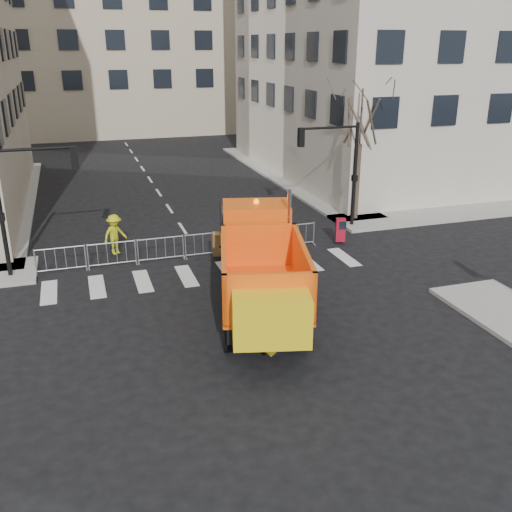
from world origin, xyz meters
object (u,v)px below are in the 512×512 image
object	(u,v)px
plow_truck	(261,265)
worker	(115,234)
cop_c	(275,234)
cop_a	(224,239)
cop_b	(268,244)
newspaper_box	(340,230)

from	to	relation	value
plow_truck	worker	xyz separation A→B (m)	(-4.37, 7.45, -0.77)
cop_c	worker	distance (m)	7.18
cop_a	cop_b	bearing A→B (deg)	119.23
plow_truck	newspaper_box	size ratio (longest dim) A/B	9.97
cop_c	newspaper_box	xyz separation A→B (m)	(3.44, 0.40, -0.24)
worker	newspaper_box	size ratio (longest dim) A/B	1.65
cop_a	worker	world-z (taller)	worker
cop_b	cop_c	xyz separation A→B (m)	(0.68, 0.94, 0.07)
cop_b	newspaper_box	world-z (taller)	cop_b
plow_truck	newspaper_box	xyz separation A→B (m)	(6.01, 5.98, -1.13)
plow_truck	cop_b	size ratio (longest dim) A/B	6.30
worker	newspaper_box	distance (m)	10.49
plow_truck	cop_c	distance (m)	6.20
cop_b	cop_a	bearing A→B (deg)	-8.83
worker	newspaper_box	xyz separation A→B (m)	(10.38, -1.47, -0.36)
cop_a	newspaper_box	bearing A→B (deg)	154.86
plow_truck	cop_a	xyz separation A→B (m)	(0.21, 5.73, -0.91)
plow_truck	cop_b	distance (m)	5.09
newspaper_box	cop_a	bearing A→B (deg)	-158.03
plow_truck	cop_c	xyz separation A→B (m)	(2.56, 5.58, -0.89)
cop_c	worker	world-z (taller)	worker
plow_truck	cop_c	bearing A→B (deg)	-10.45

